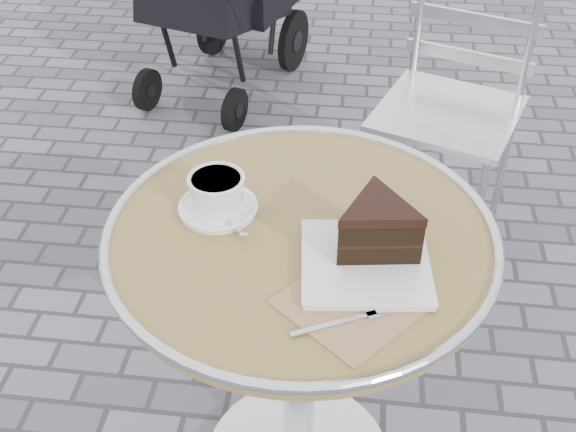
# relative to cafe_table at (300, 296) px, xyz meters

# --- Properties ---
(cafe_table) EXTENTS (0.72, 0.72, 0.74)m
(cafe_table) POSITION_rel_cafe_table_xyz_m (0.00, 0.00, 0.00)
(cafe_table) COLOR silver
(cafe_table) RESTS_ON ground
(cappuccino_set) EXTENTS (0.15, 0.16, 0.07)m
(cappuccino_set) POSITION_rel_cafe_table_xyz_m (-0.16, 0.04, 0.20)
(cappuccino_set) COLOR white
(cappuccino_set) RESTS_ON cafe_table
(cake_plate_set) EXTENTS (0.28, 0.36, 0.12)m
(cake_plate_set) POSITION_rel_cafe_table_xyz_m (0.13, -0.06, 0.22)
(cake_plate_set) COLOR #A67B5B
(cake_plate_set) RESTS_ON cafe_table
(bistro_chair) EXTENTS (0.51, 0.51, 0.89)m
(bistro_chair) POSITION_rel_cafe_table_xyz_m (0.38, 1.02, -0.02)
(bistro_chair) COLOR silver
(bistro_chair) RESTS_ON ground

